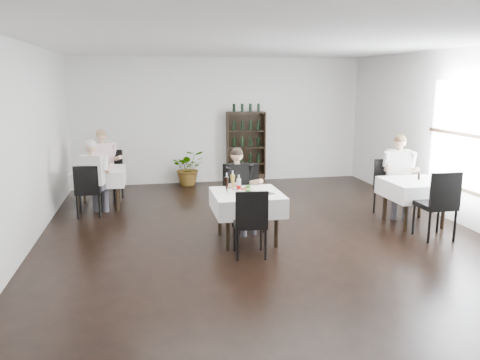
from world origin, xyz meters
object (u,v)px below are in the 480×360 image
Objects in this scene: potted_tree at (189,168)px; wine_shelf at (246,148)px; main_table at (247,202)px; diner_main at (239,183)px.

wine_shelf is at bearing 4.63° from potted_tree.
diner_main reaches higher than main_table.
potted_tree is 3.75m from diner_main.
diner_main is at bearing -103.63° from wine_shelf.
main_table is (-0.90, -4.31, -0.23)m from wine_shelf.
potted_tree is at bearing 97.51° from diner_main.
wine_shelf is 3.92m from diner_main.
diner_main is at bearing 92.77° from main_table.
main_table is at bearing -87.23° from diner_main.
main_table is at bearing -101.78° from wine_shelf.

